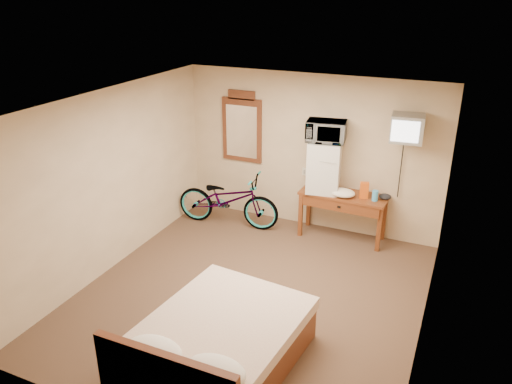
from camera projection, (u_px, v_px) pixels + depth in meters
room at (251, 207)px, 5.99m from camera, size 4.60×4.64×2.50m
desk at (343, 202)px, 7.68m from camera, size 1.35×0.56×0.75m
mini_fridge at (324, 167)px, 7.63m from camera, size 0.56×0.54×0.79m
microwave at (326, 131)px, 7.42m from camera, size 0.63×0.48×0.32m
snack_bag at (364, 190)px, 7.47m from camera, size 0.14×0.11×0.25m
blue_cup at (375, 196)px, 7.39m from camera, size 0.09×0.09×0.16m
cloth_cream at (343, 193)px, 7.55m from camera, size 0.38×0.29×0.12m
cloth_dark_a at (313, 190)px, 7.70m from camera, size 0.24×0.18×0.09m
cloth_dark_b at (385, 197)px, 7.45m from camera, size 0.18×0.15×0.08m
crt_television at (407, 128)px, 6.90m from camera, size 0.47×0.58×0.38m
wall_mirror at (242, 128)px, 8.24m from camera, size 0.70×0.04×1.19m
bicycle at (228, 199)px, 8.20m from camera, size 1.79×0.79×0.91m
bed at (215, 347)px, 5.11m from camera, size 1.62×2.04×0.90m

